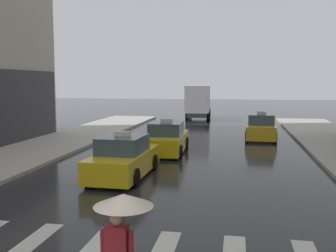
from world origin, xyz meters
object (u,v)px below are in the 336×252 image
object	(u,v)px
taxi_second	(167,139)
box_truck	(198,101)
taxi_lead	(124,158)
taxi_third	(261,128)
pedestrian_with_umbrella	(121,220)

from	to	relation	value
taxi_second	box_truck	xyz separation A→B (m)	(-0.23, 18.83, 1.13)
taxi_lead	taxi_second	size ratio (longest dim) A/B	1.00
taxi_third	box_truck	size ratio (longest dim) A/B	0.61
taxi_second	taxi_third	world-z (taller)	same
taxi_lead	taxi_third	size ratio (longest dim) A/B	0.99
taxi_lead	taxi_third	distance (m)	12.96
taxi_lead	pedestrian_with_umbrella	bearing A→B (deg)	-73.75
taxi_lead	box_truck	bearing A→B (deg)	88.83
taxi_second	box_truck	world-z (taller)	box_truck
taxi_third	box_truck	bearing A→B (deg)	112.91
taxi_second	pedestrian_with_umbrella	world-z (taller)	pedestrian_with_umbrella
taxi_lead	box_truck	size ratio (longest dim) A/B	0.60
taxi_lead	box_truck	xyz separation A→B (m)	(0.50, 24.25, 1.13)
box_truck	taxi_third	bearing A→B (deg)	-67.09
taxi_lead	taxi_second	xyz separation A→B (m)	(0.73, 5.42, 0.00)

